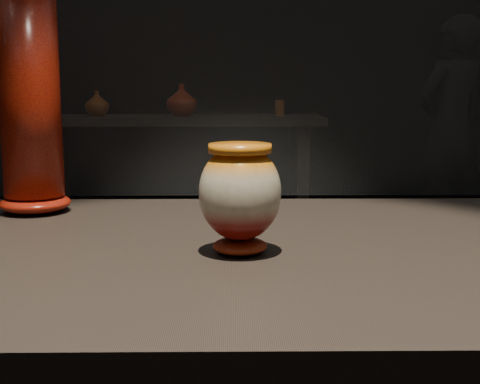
{
  "coord_description": "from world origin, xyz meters",
  "views": [
    {
      "loc": [
        -0.19,
        -0.98,
        1.15
      ],
      "look_at": [
        -0.18,
        -0.04,
        0.99
      ],
      "focal_mm": 50.0,
      "sensor_mm": 36.0,
      "label": 1
    }
  ],
  "objects_px": {
    "tall_vase": "(30,104)",
    "visitor": "(451,127)",
    "back_shelf": "(177,155)",
    "main_vase": "(240,194)"
  },
  "relations": [
    {
      "from": "back_shelf",
      "to": "visitor",
      "type": "distance_m",
      "value": 2.03
    },
    {
      "from": "back_shelf",
      "to": "tall_vase",
      "type": "bearing_deg",
      "value": -89.9
    },
    {
      "from": "main_vase",
      "to": "back_shelf",
      "type": "height_order",
      "value": "main_vase"
    },
    {
      "from": "main_vase",
      "to": "back_shelf",
      "type": "relative_size",
      "value": 0.08
    },
    {
      "from": "back_shelf",
      "to": "visitor",
      "type": "xyz_separation_m",
      "value": [
        1.99,
        0.31,
        0.17
      ]
    },
    {
      "from": "tall_vase",
      "to": "back_shelf",
      "type": "distance_m",
      "value": 3.38
    },
    {
      "from": "main_vase",
      "to": "visitor",
      "type": "xyz_separation_m",
      "value": [
        1.6,
        3.96,
        -0.18
      ]
    },
    {
      "from": "visitor",
      "to": "tall_vase",
      "type": "bearing_deg",
      "value": 36.96
    },
    {
      "from": "visitor",
      "to": "main_vase",
      "type": "bearing_deg",
      "value": 43.48
    },
    {
      "from": "tall_vase",
      "to": "visitor",
      "type": "height_order",
      "value": "visitor"
    }
  ]
}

